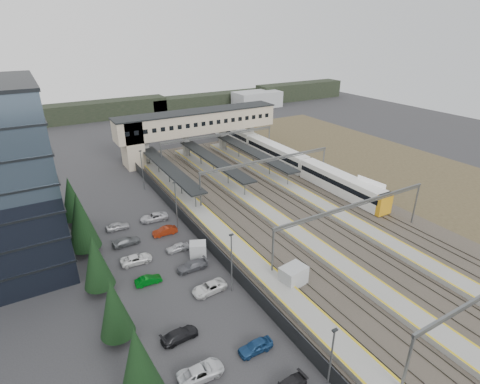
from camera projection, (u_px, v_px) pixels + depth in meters
ground at (252, 243)px, 56.31m from camera, size 220.00×220.00×0.00m
conifer_row at (102, 276)px, 41.20m from camera, size 4.42×49.82×9.50m
car_park at (188, 295)px, 44.66m from camera, size 10.62×44.92×1.27m
lampposts at (199, 228)px, 51.85m from camera, size 0.50×53.25×8.07m
fence at (199, 234)px, 56.86m from camera, size 0.08×90.00×2.00m
relay_cabin_near at (293, 276)px, 46.84m from camera, size 3.50×2.79×2.66m
relay_cabin_far at (198, 250)px, 52.86m from camera, size 2.88×2.69×2.11m
rail_corridor at (283, 214)px, 64.41m from camera, size 34.00×90.00×0.92m
canopies at (213, 160)px, 79.19m from camera, size 23.10×30.00×3.28m
footbridge at (188, 125)px, 89.68m from camera, size 40.40×6.40×11.20m
gantries at (305, 184)px, 61.71m from camera, size 28.40×62.28×7.17m
train at (277, 154)px, 88.14m from camera, size 3.06×63.87×3.85m
billboard at (370, 188)px, 67.00m from camera, size 0.76×5.82×4.93m
scrub_east at (417, 176)px, 80.87m from camera, size 34.00×120.00×0.06m
treeline_far at (176, 104)px, 138.74m from camera, size 170.00×19.00×7.00m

